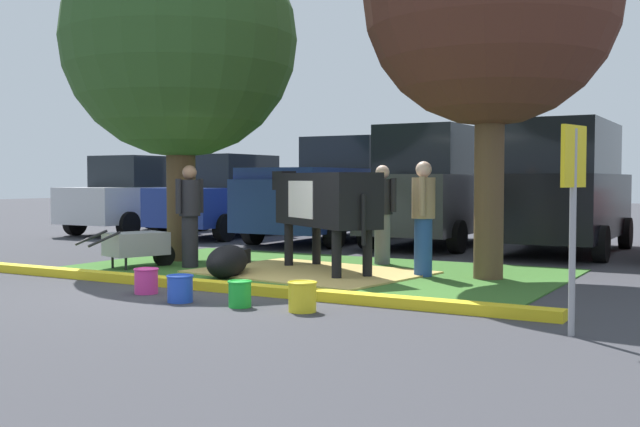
{
  "coord_description": "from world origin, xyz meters",
  "views": [
    {
      "loc": [
        6.3,
        -7.89,
        1.43
      ],
      "look_at": [
        0.48,
        2.27,
        0.9
      ],
      "focal_mm": 43.07,
      "sensor_mm": 36.0,
      "label": 1
    }
  ],
  "objects_px": {
    "bucket_blue": "(180,288)",
    "bucket_green": "(240,293)",
    "shade_tree_left": "(180,41)",
    "cow_holstein": "(323,200)",
    "person_handler": "(382,211)",
    "parking_sign": "(573,188)",
    "wheelbarrow": "(138,245)",
    "pickup_truck_maroon": "(334,193)",
    "calf_lying": "(228,261)",
    "suv_dark_grey": "(438,186)",
    "bucket_pink": "(146,280)",
    "sedan_silver": "(141,196)",
    "person_visitor_near": "(423,215)",
    "person_visitor_far": "(190,213)",
    "sedan_blue": "(229,197)",
    "suv_black": "(563,187)",
    "bucket_yellow": "(302,296)"
  },
  "relations": [
    {
      "from": "shade_tree_left",
      "to": "cow_holstein",
      "type": "xyz_separation_m",
      "value": [
        2.93,
        -0.2,
        -2.68
      ]
    },
    {
      "from": "bucket_pink",
      "to": "bucket_yellow",
      "type": "distance_m",
      "value": 2.37
    },
    {
      "from": "bucket_yellow",
      "to": "suv_black",
      "type": "height_order",
      "value": "suv_black"
    },
    {
      "from": "bucket_pink",
      "to": "bucket_yellow",
      "type": "height_order",
      "value": "bucket_yellow"
    },
    {
      "from": "person_visitor_near",
      "to": "bucket_green",
      "type": "relative_size",
      "value": 5.66
    },
    {
      "from": "bucket_blue",
      "to": "pickup_truck_maroon",
      "type": "distance_m",
      "value": 9.13
    },
    {
      "from": "person_visitor_far",
      "to": "pickup_truck_maroon",
      "type": "distance_m",
      "value": 6.01
    },
    {
      "from": "person_visitor_near",
      "to": "person_visitor_far",
      "type": "distance_m",
      "value": 3.75
    },
    {
      "from": "bucket_green",
      "to": "bucket_yellow",
      "type": "relative_size",
      "value": 0.91
    },
    {
      "from": "cow_holstein",
      "to": "pickup_truck_maroon",
      "type": "distance_m",
      "value": 6.06
    },
    {
      "from": "bucket_blue",
      "to": "suv_dark_grey",
      "type": "relative_size",
      "value": 0.07
    },
    {
      "from": "sedan_silver",
      "to": "pickup_truck_maroon",
      "type": "height_order",
      "value": "pickup_truck_maroon"
    },
    {
      "from": "calf_lying",
      "to": "sedan_blue",
      "type": "xyz_separation_m",
      "value": [
        -4.81,
        6.51,
        0.75
      ]
    },
    {
      "from": "bucket_yellow",
      "to": "sedan_silver",
      "type": "xyz_separation_m",
      "value": [
        -9.91,
        8.16,
        0.81
      ]
    },
    {
      "from": "bucket_blue",
      "to": "bucket_green",
      "type": "bearing_deg",
      "value": 4.23
    },
    {
      "from": "person_handler",
      "to": "parking_sign",
      "type": "height_order",
      "value": "parking_sign"
    },
    {
      "from": "bucket_green",
      "to": "suv_dark_grey",
      "type": "xyz_separation_m",
      "value": [
        -0.98,
        8.6,
        1.11
      ]
    },
    {
      "from": "cow_holstein",
      "to": "bucket_green",
      "type": "xyz_separation_m",
      "value": [
        0.76,
        -3.2,
        -0.95
      ]
    },
    {
      "from": "person_handler",
      "to": "bucket_green",
      "type": "height_order",
      "value": "person_handler"
    },
    {
      "from": "suv_dark_grey",
      "to": "person_visitor_near",
      "type": "bearing_deg",
      "value": -71.11
    },
    {
      "from": "person_handler",
      "to": "pickup_truck_maroon",
      "type": "bearing_deg",
      "value": 127.75
    },
    {
      "from": "bucket_green",
      "to": "person_handler",
      "type": "bearing_deg",
      "value": 95.04
    },
    {
      "from": "shade_tree_left",
      "to": "suv_black",
      "type": "distance_m",
      "value": 7.7
    },
    {
      "from": "parking_sign",
      "to": "suv_black",
      "type": "relative_size",
      "value": 0.41
    },
    {
      "from": "person_visitor_near",
      "to": "suv_dark_grey",
      "type": "distance_m",
      "value": 5.49
    },
    {
      "from": "wheelbarrow",
      "to": "bucket_pink",
      "type": "distance_m",
      "value": 2.75
    },
    {
      "from": "bucket_blue",
      "to": "cow_holstein",
      "type": "bearing_deg",
      "value": 89.16
    },
    {
      "from": "bucket_green",
      "to": "person_visitor_far",
      "type": "bearing_deg",
      "value": 137.49
    },
    {
      "from": "calf_lying",
      "to": "pickup_truck_maroon",
      "type": "height_order",
      "value": "pickup_truck_maroon"
    },
    {
      "from": "bucket_pink",
      "to": "suv_dark_grey",
      "type": "xyz_separation_m",
      "value": [
        0.63,
        8.36,
        1.1
      ]
    },
    {
      "from": "cow_holstein",
      "to": "calf_lying",
      "type": "distance_m",
      "value": 1.74
    },
    {
      "from": "shade_tree_left",
      "to": "parking_sign",
      "type": "distance_m",
      "value": 8.27
    },
    {
      "from": "shade_tree_left",
      "to": "wheelbarrow",
      "type": "xyz_separation_m",
      "value": [
        0.14,
        -1.23,
        -3.4
      ]
    },
    {
      "from": "bucket_pink",
      "to": "bucket_blue",
      "type": "relative_size",
      "value": 1.0
    },
    {
      "from": "calf_lying",
      "to": "bucket_green",
      "type": "relative_size",
      "value": 4.49
    },
    {
      "from": "person_visitor_far",
      "to": "bucket_green",
      "type": "relative_size",
      "value": 5.53
    },
    {
      "from": "suv_dark_grey",
      "to": "calf_lying",
      "type": "bearing_deg",
      "value": -95.64
    },
    {
      "from": "calf_lying",
      "to": "suv_dark_grey",
      "type": "xyz_separation_m",
      "value": [
        0.65,
        6.62,
        1.03
      ]
    },
    {
      "from": "sedan_blue",
      "to": "parking_sign",
      "type": "bearing_deg",
      "value": -39.62
    },
    {
      "from": "cow_holstein",
      "to": "parking_sign",
      "type": "xyz_separation_m",
      "value": [
        4.3,
        -2.98,
        0.25
      ]
    },
    {
      "from": "calf_lying",
      "to": "parking_sign",
      "type": "xyz_separation_m",
      "value": [
        5.18,
        -1.76,
        1.11
      ]
    },
    {
      "from": "bucket_green",
      "to": "bucket_yellow",
      "type": "height_order",
      "value": "bucket_yellow"
    },
    {
      "from": "shade_tree_left",
      "to": "suv_dark_grey",
      "type": "height_order",
      "value": "shade_tree_left"
    },
    {
      "from": "cow_holstein",
      "to": "wheelbarrow",
      "type": "distance_m",
      "value": 3.07
    },
    {
      "from": "bucket_blue",
      "to": "sedan_silver",
      "type": "bearing_deg",
      "value": 135.11
    },
    {
      "from": "shade_tree_left",
      "to": "suv_dark_grey",
      "type": "distance_m",
      "value": 6.39
    },
    {
      "from": "calf_lying",
      "to": "bucket_blue",
      "type": "relative_size",
      "value": 4.19
    },
    {
      "from": "wheelbarrow",
      "to": "pickup_truck_maroon",
      "type": "distance_m",
      "value": 6.47
    },
    {
      "from": "person_handler",
      "to": "bucket_pink",
      "type": "height_order",
      "value": "person_handler"
    },
    {
      "from": "person_handler",
      "to": "bucket_pink",
      "type": "relative_size",
      "value": 5.22
    }
  ]
}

